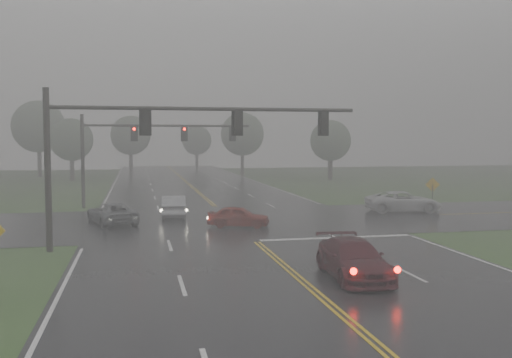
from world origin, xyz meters
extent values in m
plane|color=#314E21|center=(0.00, 0.00, 0.00)|extent=(180.00, 180.00, 0.00)
cube|color=black|center=(0.00, 20.00, 0.00)|extent=(18.00, 160.00, 0.02)
cube|color=black|center=(0.00, 22.00, 0.00)|extent=(120.00, 14.00, 0.02)
cube|color=silver|center=(4.50, 14.40, 0.00)|extent=(8.50, 0.50, 0.01)
imported|color=#3D0B13|center=(2.09, 5.79, 0.00)|extent=(2.32, 5.14, 1.46)
imported|color=maroon|center=(-0.02, 19.33, 0.00)|extent=(4.06, 2.63, 1.29)
imported|color=#A3A6AB|center=(-3.62, 24.62, 0.00)|extent=(1.84, 4.62, 1.50)
imported|color=#53575B|center=(-7.66, 22.18, 0.00)|extent=(3.66, 5.33, 1.35)
imported|color=silver|center=(13.17, 23.97, 0.00)|extent=(5.81, 3.28, 1.53)
cylinder|color=black|center=(-10.20, 13.68, 3.90)|extent=(0.30, 0.30, 7.80)
cylinder|color=black|center=(-10.20, 13.68, 6.93)|extent=(0.19, 0.19, 0.87)
cylinder|color=black|center=(-2.58, 13.68, 6.88)|extent=(15.25, 0.19, 0.19)
cube|color=black|center=(-5.63, 13.68, 6.23)|extent=(0.37, 0.30, 1.14)
cube|color=black|center=(-5.63, 13.85, 6.23)|extent=(0.60, 0.03, 1.35)
cube|color=black|center=(-1.05, 13.68, 6.23)|extent=(0.37, 0.30, 1.14)
cube|color=black|center=(-1.05, 13.85, 6.23)|extent=(0.60, 0.03, 1.35)
cube|color=black|center=(3.52, 13.68, 6.23)|extent=(0.37, 0.30, 1.14)
cube|color=black|center=(3.52, 13.85, 6.23)|extent=(0.60, 0.03, 1.35)
cylinder|color=black|center=(-10.20, 31.59, 3.66)|extent=(0.28, 0.28, 7.32)
cylinder|color=black|center=(-10.20, 31.59, 6.51)|extent=(0.18, 0.18, 0.81)
cylinder|color=black|center=(-3.59, 31.59, 6.45)|extent=(13.22, 0.18, 0.18)
cube|color=black|center=(-6.23, 31.59, 5.84)|extent=(0.35, 0.28, 1.07)
cube|color=black|center=(-6.23, 31.75, 5.84)|extent=(0.56, 0.03, 1.27)
cylinder|color=#FF0C05|center=(-6.23, 31.42, 6.18)|extent=(0.22, 0.06, 0.22)
cube|color=black|center=(-2.27, 31.59, 5.84)|extent=(0.35, 0.28, 1.07)
cube|color=black|center=(-2.27, 31.75, 5.84)|extent=(0.56, 0.03, 1.27)
cylinder|color=#FF0C05|center=(-2.27, 31.42, 6.18)|extent=(0.22, 0.06, 0.22)
cube|color=black|center=(1.70, 31.59, 5.84)|extent=(0.35, 0.28, 1.07)
cube|color=black|center=(1.70, 31.75, 5.84)|extent=(0.56, 0.03, 1.27)
cylinder|color=#FF0C05|center=(1.70, 31.42, 6.18)|extent=(0.22, 0.06, 0.22)
cylinder|color=black|center=(15.35, 23.69, 1.01)|extent=(0.07, 0.07, 2.02)
cube|color=#E9AE0D|center=(15.35, 23.72, 2.02)|extent=(1.04, 0.31, 1.06)
cylinder|color=#342922|center=(-14.27, 62.08, 1.55)|extent=(0.57, 0.57, 3.09)
sphere|color=#3C5438|center=(-14.27, 62.08, 5.32)|extent=(5.50, 5.50, 5.50)
cylinder|color=#342922|center=(9.04, 67.07, 1.77)|extent=(0.52, 0.52, 3.55)
sphere|color=#3C5438|center=(9.04, 67.07, 6.11)|extent=(6.30, 6.30, 6.30)
cylinder|color=#342922|center=(-6.97, 76.80, 1.74)|extent=(0.59, 0.59, 3.47)
sphere|color=#3C5438|center=(-6.97, 76.80, 5.98)|extent=(6.18, 6.18, 6.18)
cylinder|color=#342922|center=(18.83, 56.48, 1.51)|extent=(0.63, 0.63, 3.02)
sphere|color=#3C5438|center=(18.83, 56.48, 5.20)|extent=(5.37, 5.37, 5.37)
cylinder|color=#342922|center=(-19.62, 70.87, 2.08)|extent=(0.57, 0.57, 4.16)
sphere|color=#3C5438|center=(-19.62, 70.87, 7.16)|extent=(7.39, 7.39, 7.39)
cylinder|color=#342922|center=(4.57, 88.19, 1.51)|extent=(0.55, 0.55, 3.02)
sphere|color=#3C5438|center=(4.57, 88.19, 5.20)|extent=(5.37, 5.37, 5.37)
camera|label=1|loc=(-6.06, -14.70, 5.37)|focal=40.00mm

